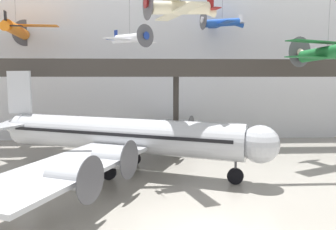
% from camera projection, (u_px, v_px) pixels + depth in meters
% --- Properties ---
extents(hangar_back_wall, '(140.00, 3.00, 23.50)m').
position_uv_depth(hangar_back_wall, '(172.00, 55.00, 46.11)').
color(hangar_back_wall, silver).
rests_on(hangar_back_wall, ground).
extents(mezzanine_walkway, '(110.00, 3.20, 10.65)m').
position_uv_depth(mezzanine_walkway, '(177.00, 74.00, 38.59)').
color(mezzanine_walkway, '#38332D').
rests_on(mezzanine_walkway, ground).
extents(airliner_silver_main, '(26.73, 31.39, 9.22)m').
position_uv_depth(airliner_silver_main, '(118.00, 136.00, 29.62)').
color(airliner_silver_main, '#B7BABF').
rests_on(airliner_silver_main, ground).
extents(suspended_plane_cream_biplane, '(6.33, 7.45, 6.57)m').
position_uv_depth(suspended_plane_cream_biplane, '(180.00, 7.00, 26.25)').
color(suspended_plane_cream_biplane, beige).
extents(suspended_plane_orange_highwing, '(9.79, 7.97, 6.84)m').
position_uv_depth(suspended_plane_orange_highwing, '(16.00, 30.00, 39.75)').
color(suspended_plane_orange_highwing, orange).
extents(suspended_plane_white_twin, '(5.38, 5.36, 7.97)m').
position_uv_depth(suspended_plane_white_twin, '(130.00, 38.00, 33.78)').
color(suspended_plane_white_twin, silver).
extents(suspended_plane_blue_trainer, '(5.84, 7.06, 4.99)m').
position_uv_depth(suspended_plane_blue_trainer, '(222.00, 23.00, 41.95)').
color(suspended_plane_blue_trainer, '#1E4CAD').
extents(suspended_plane_green_biplane, '(8.73, 7.59, 9.78)m').
position_uv_depth(suspended_plane_green_biplane, '(327.00, 52.00, 31.28)').
color(suspended_plane_green_biplane, '#1E6B33').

